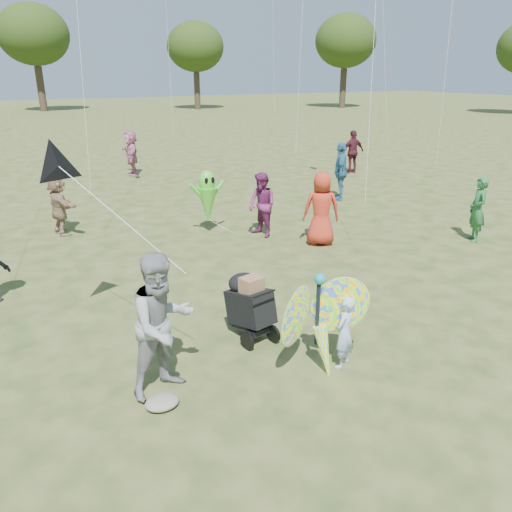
% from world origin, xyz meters
% --- Properties ---
extents(ground, '(160.00, 160.00, 0.00)m').
position_xyz_m(ground, '(0.00, 0.00, 0.00)').
color(ground, '#51592B').
rests_on(ground, ground).
extents(child_girl, '(0.49, 0.44, 1.14)m').
position_xyz_m(child_girl, '(0.10, -0.71, 0.57)').
color(child_girl, '#A8C0EE').
rests_on(child_girl, ground).
extents(adult_man, '(1.16, 1.01, 2.03)m').
position_xyz_m(adult_man, '(-2.43, -0.03, 1.01)').
color(adult_man, gray).
rests_on(adult_man, ground).
extents(grey_bag, '(0.46, 0.37, 0.15)m').
position_xyz_m(grey_bag, '(-2.62, -0.39, 0.07)').
color(grey_bag, gray).
rests_on(grey_bag, ground).
extents(crowd_a, '(1.08, 0.96, 1.87)m').
position_xyz_m(crowd_a, '(3.06, 4.12, 0.93)').
color(crowd_a, red).
rests_on(crowd_a, ground).
extents(crowd_c, '(1.07, 1.20, 1.96)m').
position_xyz_m(crowd_c, '(6.36, 7.70, 0.98)').
color(crowd_c, teal).
rests_on(crowd_c, ground).
extents(crowd_d, '(0.74, 1.60, 1.66)m').
position_xyz_m(crowd_d, '(-2.68, 8.11, 0.83)').
color(crowd_d, '#9F7F62').
rests_on(crowd_d, ground).
extents(crowd_e, '(0.79, 0.93, 1.72)m').
position_xyz_m(crowd_e, '(2.05, 5.39, 0.86)').
color(crowd_e, '#702558').
rests_on(crowd_e, ground).
extents(crowd_f, '(0.66, 0.74, 1.69)m').
position_xyz_m(crowd_f, '(6.77, 2.45, 0.84)').
color(crowd_f, '#256433').
rests_on(crowd_f, ground).
extents(crowd_h, '(1.09, 0.50, 1.82)m').
position_xyz_m(crowd_h, '(9.76, 11.33, 0.91)').
color(crowd_h, '#4B1925').
rests_on(crowd_h, ground).
extents(crowd_j, '(0.73, 1.78, 1.86)m').
position_xyz_m(crowd_j, '(1.21, 15.37, 0.93)').
color(crowd_j, '#C16E91').
rests_on(crowd_j, ground).
extents(jogging_stroller, '(0.64, 1.11, 1.09)m').
position_xyz_m(jogging_stroller, '(-0.71, 0.78, 0.61)').
color(jogging_stroller, black).
rests_on(jogging_stroller, ground).
extents(butterfly_kite, '(1.74, 0.75, 1.75)m').
position_xyz_m(butterfly_kite, '(-0.28, -0.64, 0.78)').
color(butterfly_kite, red).
rests_on(butterfly_kite, ground).
extents(delta_kite_rig, '(1.64, 2.44, 1.63)m').
position_xyz_m(delta_kite_rig, '(-3.21, 2.17, 2.84)').
color(delta_kite_rig, black).
rests_on(delta_kite_rig, ground).
extents(alien_kite, '(1.12, 0.69, 1.74)m').
position_xyz_m(alien_kite, '(0.88, 6.31, 0.97)').
color(alien_kite, '#4DCB2F').
rests_on(alien_kite, ground).
extents(tree_line, '(91.78, 33.60, 10.79)m').
position_xyz_m(tree_line, '(3.67, 44.99, 6.86)').
color(tree_line, '#3A2D21').
rests_on(tree_line, ground).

